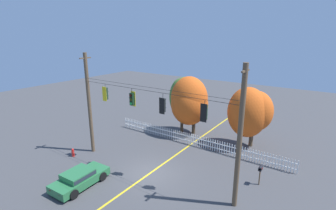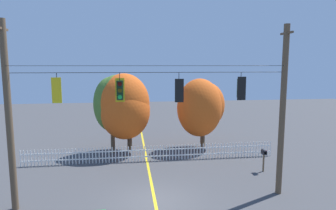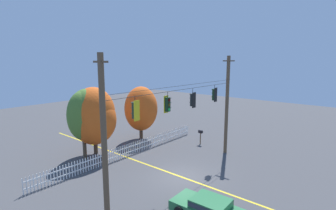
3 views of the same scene
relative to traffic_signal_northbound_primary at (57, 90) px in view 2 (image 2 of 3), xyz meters
name	(u,v)px [view 2 (image 2 of 3)]	position (x,y,z in m)	size (l,w,h in m)	color
ground	(155,201)	(4.45, 0.01, -5.66)	(80.00, 80.00, 0.00)	#424244
lane_centerline_stripe	(155,201)	(4.45, 0.01, -5.65)	(0.16, 36.00, 0.01)	gold
signal_support_span	(154,113)	(4.45, 0.01, -1.18)	(13.57, 1.10, 8.82)	brown
traffic_signal_northbound_primary	(57,90)	(0.00, 0.00, 0.00)	(0.43, 0.38, 1.38)	black
traffic_signal_westbound_side	(120,90)	(2.84, 0.02, -0.04)	(0.43, 0.38, 1.40)	black
traffic_signal_eastbound_side	(179,90)	(5.66, 0.00, -0.08)	(0.43, 0.38, 1.44)	black
traffic_signal_northbound_secondary	(241,88)	(8.79, 0.00, -0.01)	(0.43, 0.38, 1.38)	black
white_picket_fence	(152,153)	(4.85, 6.19, -5.09)	(17.83, 0.06, 1.12)	white
autumn_maple_near_fence	(114,102)	(2.12, 8.60, -1.65)	(3.18, 2.79, 6.06)	brown
autumn_maple_mid	(125,107)	(2.92, 8.49, -2.08)	(3.92, 3.81, 6.17)	#473828
autumn_oak_far_east	(202,107)	(9.10, 8.86, -2.22)	(3.97, 3.41, 5.74)	brown
roadside_mailbox	(264,154)	(11.73, 3.14, -4.47)	(0.25, 0.44, 1.45)	brown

